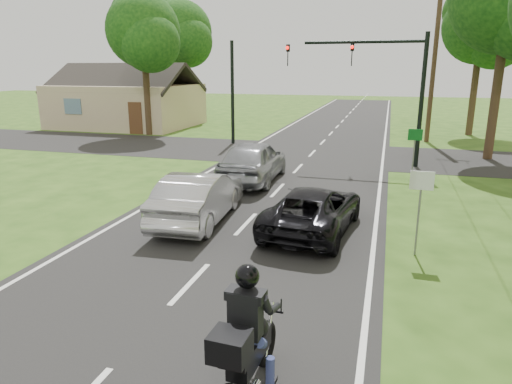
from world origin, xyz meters
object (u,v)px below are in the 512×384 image
(dark_suv, at_px, (313,209))
(silver_sedan, at_px, (199,197))
(silver_suv, at_px, (253,161))
(utility_pole_far, at_px, (435,57))
(sign_white, at_px, (421,193))
(traffic_signal, at_px, (381,75))
(sign_green, at_px, (415,142))
(motorcycle_rider, at_px, (245,351))

(dark_suv, bearing_deg, silver_sedan, 7.21)
(silver_suv, distance_m, utility_pole_far, 15.47)
(sign_white, bearing_deg, silver_suv, 134.20)
(silver_sedan, relative_size, traffic_signal, 0.71)
(traffic_signal, relative_size, sign_white, 3.00)
(silver_suv, relative_size, sign_green, 2.33)
(silver_sedan, xyz_separation_m, utility_pole_far, (7.64, 18.10, 4.32))
(motorcycle_rider, bearing_deg, utility_pole_far, 84.30)
(silver_sedan, relative_size, sign_white, 2.14)
(silver_suv, bearing_deg, dark_suv, 121.10)
(dark_suv, xyz_separation_m, sign_green, (2.91, 6.98, 0.95))
(silver_sedan, height_order, sign_white, sign_white)
(silver_sedan, bearing_deg, sign_green, -135.74)
(motorcycle_rider, bearing_deg, silver_suv, 109.35)
(dark_suv, xyz_separation_m, silver_sedan, (-3.43, -0.10, 0.12))
(dark_suv, relative_size, silver_suv, 0.92)
(silver_sedan, bearing_deg, sign_white, 167.56)
(dark_suv, bearing_deg, utility_pole_far, -97.62)
(traffic_signal, distance_m, sign_green, 4.24)
(silver_suv, bearing_deg, traffic_signal, -135.18)
(dark_suv, height_order, sign_green, sign_green)
(utility_pole_far, relative_size, sign_white, 4.71)
(motorcycle_rider, xyz_separation_m, utility_pole_far, (3.99, 25.08, 4.28))
(silver_sedan, relative_size, sign_green, 2.14)
(silver_sedan, relative_size, utility_pole_far, 0.45)
(silver_suv, relative_size, utility_pole_far, 0.49)
(traffic_signal, xyz_separation_m, sign_white, (1.36, -11.02, -2.54))
(utility_pole_far, bearing_deg, sign_green, -96.73)
(utility_pole_far, distance_m, sign_green, 11.63)
(traffic_signal, relative_size, utility_pole_far, 0.64)
(silver_suv, bearing_deg, utility_pole_far, -121.72)
(silver_sedan, distance_m, silver_suv, 5.25)
(silver_suv, bearing_deg, silver_sedan, 87.03)
(silver_suv, height_order, sign_white, sign_white)
(utility_pole_far, distance_m, sign_white, 19.39)
(utility_pole_far, bearing_deg, motorcycle_rider, -99.04)
(traffic_signal, relative_size, sign_green, 3.00)
(motorcycle_rider, xyz_separation_m, traffic_signal, (1.13, 17.07, 3.33))
(motorcycle_rider, distance_m, sign_green, 14.34)
(utility_pole_far, bearing_deg, silver_sedan, -112.88)
(sign_green, bearing_deg, sign_white, -91.43)
(silver_suv, distance_m, sign_white, 8.64)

